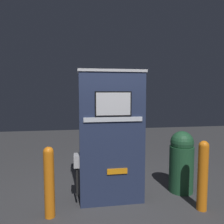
% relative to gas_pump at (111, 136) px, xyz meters
% --- Properties ---
extents(ground_plane, '(14.00, 14.00, 0.00)m').
position_rel_gas_pump_xyz_m(ground_plane, '(0.00, -0.25, -1.05)').
color(ground_plane, '#38383A').
extents(gas_pump, '(1.11, 0.53, 2.09)m').
position_rel_gas_pump_xyz_m(gas_pump, '(0.00, 0.00, 0.00)').
color(gas_pump, '#232D4C').
rests_on(gas_pump, ground_plane).
extents(safety_bollard, '(0.14, 0.14, 1.01)m').
position_rel_gas_pump_xyz_m(safety_bollard, '(-0.93, -0.39, -0.52)').
color(safety_bollard, orange).
rests_on(safety_bollard, ground_plane).
extents(trash_bin, '(0.42, 0.42, 1.08)m').
position_rel_gas_pump_xyz_m(trash_bin, '(1.27, 0.08, -0.50)').
color(trash_bin, '#1E4C2D').
rests_on(trash_bin, ground_plane).
extents(safety_bollard_far, '(0.15, 0.15, 1.05)m').
position_rel_gas_pump_xyz_m(safety_bollard_far, '(1.29, -0.55, -0.50)').
color(safety_bollard_far, orange).
rests_on(safety_bollard_far, ground_plane).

